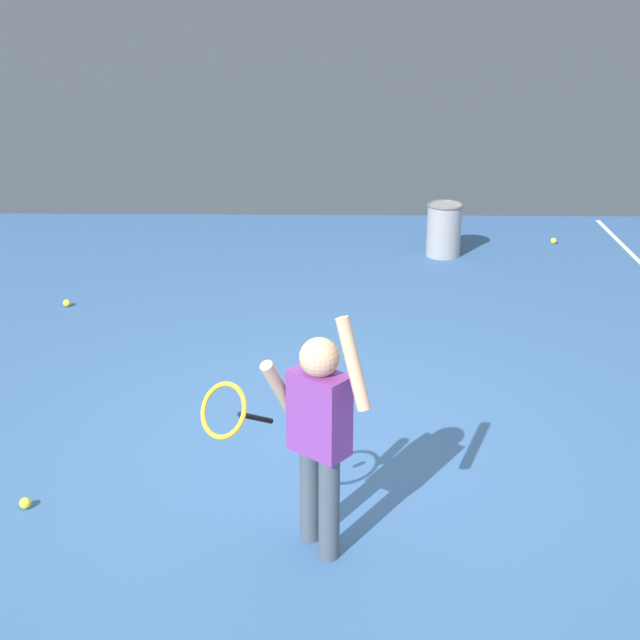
{
  "coord_description": "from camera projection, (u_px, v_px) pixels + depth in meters",
  "views": [
    {
      "loc": [
        0.11,
        -5.03,
        2.89
      ],
      "look_at": [
        0.02,
        0.07,
        0.85
      ],
      "focal_mm": 50.14,
      "sensor_mm": 36.0,
      "label": 1
    }
  ],
  "objects": [
    {
      "name": "tennis_ball_0",
      "position": [
        67.0,
        303.0,
        8.07
      ],
      "size": [
        0.07,
        0.07,
        0.07
      ],
      "primitive_type": "sphere",
      "color": "#CCE033",
      "rests_on": "ground"
    },
    {
      "name": "ground_plane",
      "position": [
        317.0,
        447.0,
        5.74
      ],
      "size": [
        20.0,
        20.0,
        0.0
      ],
      "primitive_type": "plane",
      "color": "#335B93"
    },
    {
      "name": "tennis_player",
      "position": [
        315.0,
        426.0,
        4.49
      ],
      "size": [
        0.89,
        0.5,
        1.35
      ],
      "rotation": [
        0.0,
        0.0,
        -0.68
      ],
      "color": "#3F4C59",
      "rests_on": "ground"
    },
    {
      "name": "tennis_ball_6",
      "position": [
        25.0,
        503.0,
        5.08
      ],
      "size": [
        0.07,
        0.07,
        0.07
      ],
      "primitive_type": "sphere",
      "color": "#CCE033",
      "rests_on": "ground"
    },
    {
      "name": "fence_post_1",
      "position": [
        327.0,
        85.0,
        10.54
      ],
      "size": [
        0.09,
        0.09,
        3.12
      ],
      "primitive_type": "cylinder",
      "color": "slate",
      "rests_on": "ground"
    },
    {
      "name": "back_fence_windscreen",
      "position": [
        327.0,
        92.0,
        10.51
      ],
      "size": [
        12.29,
        0.08,
        2.97
      ],
      "primitive_type": "cube",
      "color": "#383D42",
      "rests_on": "ground"
    },
    {
      "name": "ball_hopper",
      "position": [
        444.0,
        229.0,
        9.4
      ],
      "size": [
        0.38,
        0.38,
        0.56
      ],
      "color": "gray",
      "rests_on": "ground"
    },
    {
      "name": "tennis_ball_2",
      "position": [
        554.0,
        241.0,
        9.89
      ],
      "size": [
        0.07,
        0.07,
        0.07
      ],
      "primitive_type": "sphere",
      "color": "#CCE033",
      "rests_on": "ground"
    }
  ]
}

